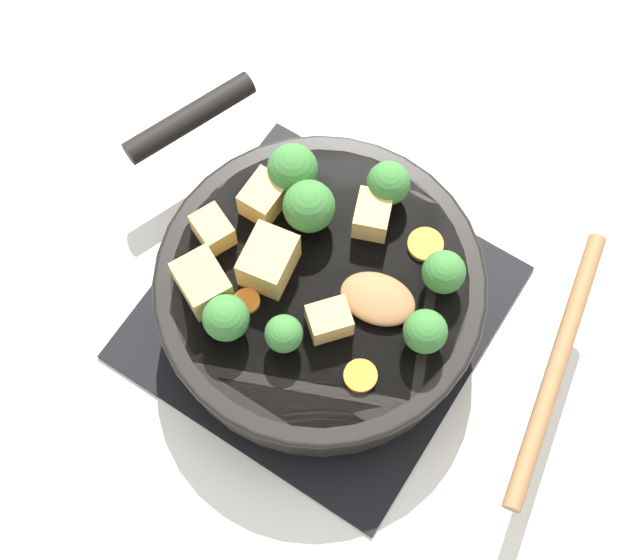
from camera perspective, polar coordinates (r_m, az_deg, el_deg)
The scene contains 20 objects.
ground_plane at distance 0.88m, azimuth 0.00°, elevation -2.10°, with size 2.40×2.40×0.00m, color silver.
front_burner_grate at distance 0.86m, azimuth 0.00°, elevation -1.83°, with size 0.31×0.31×0.03m.
skillet_pan at distance 0.82m, azimuth -0.07°, elevation -0.59°, with size 0.39×0.30×0.06m.
wooden_spoon at distance 0.78m, azimuth 10.33°, elevation -3.67°, with size 0.23×0.26×0.02m.
tofu_cube_center_large at distance 0.80m, azimuth 3.38°, elevation 4.19°, with size 0.04×0.03×0.03m, color tan.
tofu_cube_near_handle at distance 0.78m, azimuth -3.30°, elevation 1.25°, with size 0.05×0.04×0.04m, color tan.
tofu_cube_east_chunk at distance 0.81m, azimuth -3.61°, elevation 5.29°, with size 0.04×0.03×0.03m, color tan.
tofu_cube_west_chunk at distance 0.78m, azimuth -7.52°, elevation -0.19°, with size 0.05×0.04×0.04m, color tan.
tofu_cube_back_piece at distance 0.77m, azimuth 0.60°, elevation -2.59°, with size 0.04×0.03×0.03m, color tan.
tofu_cube_front_piece at distance 0.80m, azimuth -6.87°, elevation 3.21°, with size 0.04×0.03×0.03m, color tan.
broccoli_floret_near_spoon at distance 0.79m, azimuth -0.71°, elevation 4.73°, with size 0.05×0.05×0.05m.
broccoli_floret_center_top at distance 0.76m, azimuth -6.04°, elevation -2.44°, with size 0.04×0.04×0.05m.
broccoli_floret_east_rim at distance 0.75m, azimuth -2.33°, elevation -3.47°, with size 0.03×0.03×0.04m.
broccoli_floret_west_rim at distance 0.81m, azimuth -1.77°, elevation 7.09°, with size 0.05×0.05×0.05m.
broccoli_floret_north_edge at distance 0.78m, azimuth 7.92°, elevation 0.49°, with size 0.04×0.04×0.05m.
broccoli_floret_south_cluster at distance 0.81m, azimuth 4.40°, elevation 6.19°, with size 0.04×0.04×0.05m.
broccoli_floret_mid_floret at distance 0.76m, azimuth 6.71°, elevation -3.36°, with size 0.04×0.04×0.05m.
carrot_slice_orange_thin at distance 0.81m, azimuth 6.76°, elevation 2.28°, with size 0.03×0.03×0.01m, color orange.
carrot_slice_near_center at distance 0.76m, azimuth 2.60°, elevation -6.14°, with size 0.03×0.03×0.01m, color orange.
carrot_slice_edge_slice at distance 0.79m, azimuth -4.71°, elevation -1.36°, with size 0.02×0.02×0.01m, color orange.
Camera 1 is at (0.16, -0.25, 0.82)m, focal length 50.00 mm.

